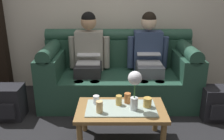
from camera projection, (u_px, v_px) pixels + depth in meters
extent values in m
cube|color=#234738|center=(118.00, 87.00, 3.38)|extent=(2.07, 0.88, 0.42)
cube|color=#234738|center=(118.00, 52.00, 3.56)|extent=(2.07, 0.22, 0.40)
cylinder|color=#234738|center=(118.00, 35.00, 3.47)|extent=(2.07, 0.18, 0.18)
cube|color=#234738|center=(52.00, 63.00, 3.26)|extent=(0.28, 0.88, 0.28)
cylinder|color=#234738|center=(51.00, 50.00, 3.20)|extent=(0.18, 0.88, 0.18)
cube|color=#234738|center=(185.00, 63.00, 3.27)|extent=(0.28, 0.88, 0.28)
cylinder|color=#234738|center=(186.00, 50.00, 3.20)|extent=(0.18, 0.88, 0.18)
cube|color=#232326|center=(88.00, 69.00, 3.23)|extent=(0.34, 0.40, 0.15)
cylinder|color=#232326|center=(79.00, 97.00, 3.08)|extent=(0.12, 0.12, 0.42)
cylinder|color=#232326|center=(95.00, 97.00, 3.08)|extent=(0.12, 0.12, 0.42)
cube|color=gray|center=(89.00, 50.00, 3.39)|extent=(0.38, 0.22, 0.54)
cylinder|color=gray|center=(72.00, 52.00, 3.36)|extent=(0.09, 0.09, 0.44)
cylinder|color=gray|center=(106.00, 52.00, 3.36)|extent=(0.09, 0.09, 0.44)
sphere|color=tan|center=(88.00, 22.00, 3.24)|extent=(0.21, 0.21, 0.21)
sphere|color=black|center=(88.00, 19.00, 3.23)|extent=(0.19, 0.19, 0.19)
cube|color=silver|center=(88.00, 63.00, 3.22)|extent=(0.31, 0.22, 0.02)
cube|color=silver|center=(89.00, 52.00, 3.32)|extent=(0.31, 0.20, 0.08)
cube|color=black|center=(89.00, 52.00, 3.31)|extent=(0.27, 0.18, 0.07)
cube|color=#595B66|center=(149.00, 69.00, 3.23)|extent=(0.34, 0.40, 0.15)
cylinder|color=#595B66|center=(143.00, 97.00, 3.08)|extent=(0.12, 0.12, 0.42)
cylinder|color=#595B66|center=(158.00, 97.00, 3.08)|extent=(0.12, 0.12, 0.42)
cube|color=navy|center=(147.00, 50.00, 3.39)|extent=(0.38, 0.22, 0.54)
cylinder|color=navy|center=(130.00, 52.00, 3.36)|extent=(0.09, 0.09, 0.44)
cylinder|color=navy|center=(164.00, 52.00, 3.36)|extent=(0.09, 0.09, 0.44)
sphere|color=beige|center=(149.00, 22.00, 3.24)|extent=(0.21, 0.21, 0.21)
sphere|color=black|center=(149.00, 19.00, 3.23)|extent=(0.19, 0.19, 0.19)
cube|color=silver|center=(149.00, 63.00, 3.22)|extent=(0.31, 0.22, 0.02)
cube|color=silver|center=(148.00, 52.00, 3.31)|extent=(0.31, 0.21, 0.06)
cube|color=black|center=(148.00, 52.00, 3.30)|extent=(0.27, 0.18, 0.04)
cube|color=olive|center=(121.00, 110.00, 2.43)|extent=(0.89, 0.51, 0.04)
cube|color=#9EB2A8|center=(121.00, 108.00, 2.43)|extent=(0.69, 0.36, 0.01)
cylinder|color=olive|center=(80.00, 139.00, 2.30)|extent=(0.06, 0.06, 0.35)
cylinder|color=olive|center=(163.00, 139.00, 2.30)|extent=(0.06, 0.06, 0.35)
cylinder|color=olive|center=(84.00, 116.00, 2.69)|extent=(0.06, 0.06, 0.35)
cylinder|color=olive|center=(155.00, 116.00, 2.69)|extent=(0.06, 0.06, 0.35)
cylinder|color=silver|center=(134.00, 104.00, 2.37)|extent=(0.08, 0.08, 0.13)
cylinder|color=#3D7538|center=(134.00, 90.00, 2.32)|extent=(0.01, 0.01, 0.16)
sphere|color=silver|center=(135.00, 78.00, 2.28)|extent=(0.13, 0.13, 0.13)
cylinder|color=#DBB77A|center=(99.00, 107.00, 2.31)|extent=(0.06, 0.06, 0.12)
cylinder|color=#B26633|center=(127.00, 98.00, 2.50)|extent=(0.07, 0.07, 0.11)
cylinder|color=gold|center=(147.00, 102.00, 2.43)|extent=(0.08, 0.08, 0.10)
cylinder|color=silver|center=(96.00, 100.00, 2.49)|extent=(0.06, 0.06, 0.09)
cylinder|color=gold|center=(118.00, 100.00, 2.46)|extent=(0.06, 0.06, 0.10)
cube|color=black|center=(10.00, 102.00, 2.96)|extent=(0.32, 0.28, 0.41)
cube|color=black|center=(5.00, 111.00, 2.82)|extent=(0.22, 0.05, 0.18)
cube|color=black|center=(216.00, 103.00, 2.95)|extent=(0.35, 0.26, 0.40)
cube|color=black|center=(221.00, 112.00, 2.82)|extent=(0.25, 0.05, 0.18)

